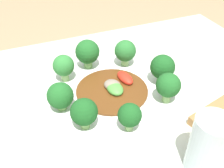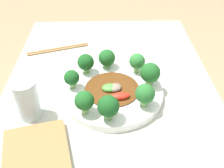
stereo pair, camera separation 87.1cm
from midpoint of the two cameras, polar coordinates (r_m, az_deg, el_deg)
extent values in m
cylinder|color=white|center=(0.54, -36.92, -30.73)|extent=(0.30, 0.30, 0.02)
cylinder|color=#70A356|center=(0.48, -23.27, -29.71)|extent=(0.02, 0.02, 0.02)
sphere|color=#19511E|center=(0.45, -24.42, -28.03)|extent=(0.06, 0.06, 0.06)
cylinder|color=#89B76B|center=(0.49, -42.62, -42.02)|extent=(0.02, 0.02, 0.02)
sphere|color=#19511E|center=(0.47, -44.46, -41.07)|extent=(0.05, 0.05, 0.05)
cylinder|color=#89B76B|center=(0.60, -44.91, -22.84)|extent=(0.02, 0.02, 0.02)
sphere|color=#2D7533|center=(0.58, -46.31, -21.16)|extent=(0.05, 0.05, 0.05)
cylinder|color=#89B76B|center=(0.46, -26.18, -36.97)|extent=(0.02, 0.02, 0.02)
sphere|color=#1E5B23|center=(0.43, -27.57, -35.72)|extent=(0.05, 0.05, 0.05)
cylinder|color=#70A356|center=(0.58, -37.99, -19.88)|extent=(0.02, 0.02, 0.02)
sphere|color=#1E5B23|center=(0.56, -39.38, -17.87)|extent=(0.06, 0.06, 0.06)
cylinder|color=#89B76B|center=(0.54, -29.12, -20.94)|extent=(0.02, 0.02, 0.02)
sphere|color=#286B2D|center=(0.51, -30.23, -19.05)|extent=(0.05, 0.05, 0.05)
cylinder|color=#7AAD5B|center=(0.57, -50.51, -30.88)|extent=(0.02, 0.02, 0.01)
sphere|color=#1E5B23|center=(0.55, -52.11, -29.48)|extent=(0.05, 0.05, 0.05)
cylinder|color=#7AAD5B|center=(0.54, -50.33, -37.20)|extent=(0.02, 0.02, 0.02)
sphere|color=#19511E|center=(0.51, -52.28, -35.89)|extent=(0.05, 0.05, 0.05)
cylinder|color=#5B3314|center=(0.53, -37.56, -30.09)|extent=(0.16, 0.16, 0.00)
ellipsoid|color=red|center=(0.51, -32.71, -27.20)|extent=(0.03, 0.06, 0.02)
ellipsoid|color=#4C933D|center=(0.52, -37.45, -30.12)|extent=(0.04, 0.05, 0.02)
ellipsoid|color=gray|center=(0.52, -37.28, -28.90)|extent=(0.05, 0.05, 0.02)
cylinder|color=silver|center=(0.42, -31.22, -56.07)|extent=(0.06, 0.06, 0.11)
camera|label=1|loc=(0.44, -128.91, -35.00)|focal=42.00mm
camera|label=2|loc=(0.44, 51.09, 35.00)|focal=42.00mm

